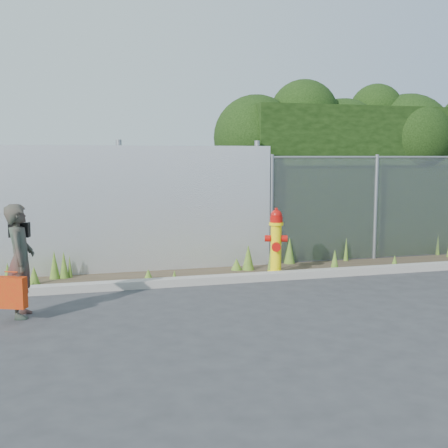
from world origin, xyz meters
TOP-DOWN VIEW (x-y plane):
  - ground at (0.00, 0.00)m, footprint 80.00×80.00m
  - curb at (0.00, 1.80)m, footprint 16.00×0.22m
  - weed_strip at (-0.46, 2.44)m, footprint 16.00×1.27m
  - corrugated_fence at (-3.25, 3.01)m, footprint 8.50×0.21m
  - chainlink_fence at (4.25, 3.00)m, footprint 6.50×0.07m
  - hedge at (4.25, 4.03)m, footprint 7.95×2.00m
  - fire_hydrant at (0.82, 2.14)m, footprint 0.38×0.34m
  - woman at (-3.16, 0.64)m, footprint 0.37×0.54m
  - red_tote_bag at (-3.25, 0.42)m, footprint 0.35×0.13m
  - black_shoulder_bag at (-3.16, 0.77)m, footprint 0.25×0.10m

SIDE VIEW (x-z plane):
  - ground at x=0.00m, z-range 0.00..0.00m
  - curb at x=0.00m, z-range 0.00..0.12m
  - weed_strip at x=-0.46m, z-range -0.15..0.39m
  - red_tote_bag at x=-3.25m, z-range 0.14..0.60m
  - fire_hydrant at x=0.82m, z-range -0.02..1.13m
  - woman at x=-3.16m, z-range 0.00..1.43m
  - chainlink_fence at x=4.25m, z-range 0.01..2.06m
  - black_shoulder_bag at x=-3.16m, z-range 1.00..1.19m
  - corrugated_fence at x=-3.25m, z-range -0.05..2.25m
  - hedge at x=4.25m, z-range 0.17..3.73m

